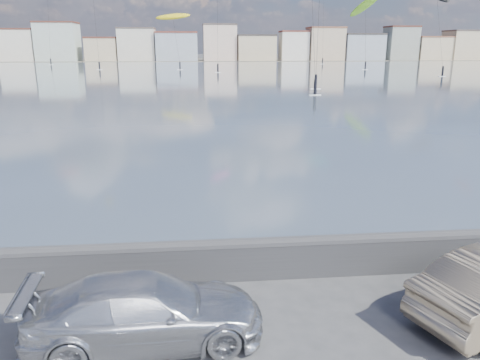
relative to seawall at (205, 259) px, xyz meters
name	(u,v)px	position (x,y,z in m)	size (l,w,h in m)	color
ground	(209,347)	(0.00, -2.70, -0.58)	(700.00, 700.00, 0.00)	#333335
bay_water	(193,74)	(0.00, 88.80, -0.58)	(500.00, 177.00, 0.00)	#3A4A56
far_shore_strip	(192,60)	(0.00, 197.30, -0.57)	(500.00, 60.00, 0.00)	#4C473D
seawall	(205,259)	(0.00, 0.00, 0.00)	(400.00, 0.36, 1.08)	#28282B
far_buildings	(195,45)	(1.31, 183.30, 5.44)	(240.79, 13.26, 14.60)	silver
car_silver	(145,311)	(-1.22, -2.37, 0.09)	(1.87, 4.59, 1.33)	silver
kitesurfer_2	(173,17)	(-5.04, 122.86, 12.57)	(10.90, 19.07, 14.59)	yellow
kitesurfer_8	(366,5)	(46.07, 117.39, 15.48)	(8.54, 17.88, 19.86)	#8CD826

